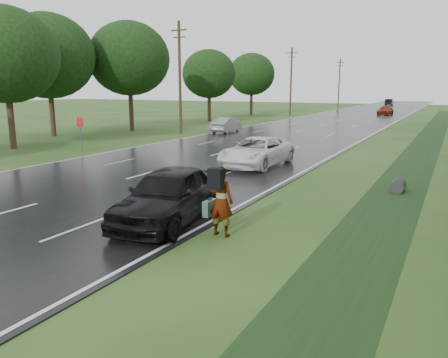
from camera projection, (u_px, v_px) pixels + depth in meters
The scene contains 21 objects.
ground at pixel (0, 215), 14.80m from camera, with size 220.00×220.00×0.00m, color #254819.
road at pixel (334, 122), 53.67m from camera, with size 14.00×180.00×0.04m, color black.
edge_stripe_east at pixel (392, 124), 50.57m from camera, with size 0.12×180.00×0.01m, color silver.
edge_stripe_west at pixel (282, 120), 56.77m from camera, with size 0.12×180.00×0.01m, color silver.
center_line at pixel (334, 122), 53.67m from camera, with size 0.12×180.00×0.01m, color silver.
drainage_ditch at pixel (416, 160), 25.67m from camera, with size 2.20×120.00×0.56m.
road_sign at pixel (80, 127), 28.73m from camera, with size 0.50×0.06×2.30m.
utility_pole_mid at pixel (180, 76), 39.55m from camera, with size 1.60×0.26×10.00m.
utility_pole_far at pixel (291, 81), 65.46m from camera, with size 1.60×0.26×10.00m.
utility_pole_distant at pixel (339, 82), 91.38m from camera, with size 1.60×0.26×10.00m.
tree_west_b at pixel (5, 55), 29.42m from camera, with size 7.20×7.20×9.62m.
tree_west_c at pixel (129, 59), 41.86m from camera, with size 7.80×7.80×10.43m.
tree_west_d at pixel (209, 74), 53.81m from camera, with size 6.60×6.60×8.80m.
tree_west_e at pixel (48, 56), 37.21m from camera, with size 8.00×8.00×10.44m.
tree_west_f at pixel (252, 74), 66.11m from camera, with size 7.00×7.00×9.29m.
pedestrian at pixel (220, 200), 12.55m from camera, with size 0.91×0.83×2.06m.
white_pickup at pixel (257, 152), 23.75m from camera, with size 2.54×5.52×1.53m, color white.
dark_sedan at pixel (168, 195), 13.78m from camera, with size 2.07×5.14×1.75m, color black.
silver_sedan at pixel (226, 125), 41.16m from camera, with size 1.50×4.29×1.41m, color gray.
far_car_red at pixel (385, 110), 67.66m from camera, with size 1.87×4.59×1.33m, color maroon.
far_car_dark at pixel (389, 102), 101.72m from camera, with size 1.56×4.49×1.48m, color black.
Camera 1 is at (13.41, -8.98, 4.26)m, focal length 35.00 mm.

